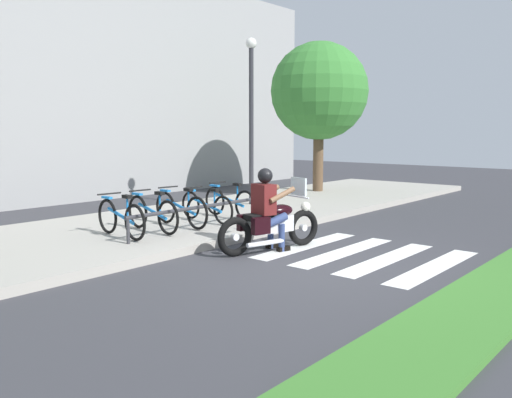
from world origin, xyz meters
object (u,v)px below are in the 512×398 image
(bike_rack, at_px, (200,209))
(street_lamp, at_px, (251,107))
(bicycle_4, at_px, (230,202))
(bicycle_1, at_px, (152,213))
(bicycle_3, at_px, (206,206))
(rider, at_px, (268,204))
(bicycle_0, at_px, (121,218))
(bicycle_2, at_px, (181,209))
(motorcycle, at_px, (271,224))
(tree_near_rack, at_px, (319,92))

(bike_rack, height_order, street_lamp, street_lamp)
(bicycle_4, bearing_deg, bicycle_1, -180.00)
(bicycle_3, distance_m, bicycle_4, 0.72)
(rider, xyz_separation_m, bicycle_3, (0.80, 2.33, -0.35))
(bicycle_4, bearing_deg, bicycle_0, -179.99)
(bicycle_0, xyz_separation_m, bike_rack, (1.45, -0.55, 0.05))
(rider, bearing_deg, bicycle_2, 88.04)
(rider, bearing_deg, motorcycle, -17.04)
(tree_near_rack, bearing_deg, rider, -152.33)
(motorcycle, xyz_separation_m, rider, (-0.07, 0.02, 0.37))
(rider, relative_size, bicycle_0, 0.90)
(bicycle_0, bearing_deg, bicycle_4, 0.01)
(motorcycle, relative_size, bicycle_0, 1.31)
(motorcycle, distance_m, bicycle_3, 2.46)
(bicycle_3, xyz_separation_m, tree_near_rack, (6.48, 1.49, 2.81))
(rider, xyz_separation_m, street_lamp, (3.54, 3.42, 1.84))
(bike_rack, bearing_deg, bicycle_0, 159.06)
(rider, height_order, bicycle_1, rider)
(street_lamp, bearing_deg, rider, -135.98)
(bike_rack, bearing_deg, bicycle_4, 20.94)
(street_lamp, bearing_deg, bicycle_1, -165.35)
(bicycle_0, relative_size, bicycle_3, 0.95)
(bicycle_4, relative_size, street_lamp, 0.38)
(bicycle_4, distance_m, street_lamp, 3.15)
(motorcycle, xyz_separation_m, street_lamp, (3.46, 3.44, 2.21))
(bicycle_4, bearing_deg, bike_rack, -159.06)
(bicycle_4, bearing_deg, bicycle_2, -180.00)
(motorcycle, relative_size, street_lamp, 0.47)
(rider, relative_size, street_lamp, 0.33)
(rider, bearing_deg, tree_near_rack, 27.67)
(rider, height_order, bike_rack, rider)
(street_lamp, distance_m, tree_near_rack, 3.82)
(bicycle_3, height_order, bicycle_4, bicycle_4)
(bicycle_3, relative_size, tree_near_rack, 0.35)
(motorcycle, distance_m, bicycle_2, 2.35)
(bicycle_3, bearing_deg, bicycle_2, -179.90)
(bicycle_1, bearing_deg, bicycle_3, 0.05)
(bicycle_4, height_order, bike_rack, bicycle_4)
(bicycle_1, distance_m, bicycle_3, 1.45)
(motorcycle, distance_m, bike_rack, 1.80)
(bicycle_0, bearing_deg, bicycle_3, 0.04)
(bicycle_2, bearing_deg, bicycle_0, -179.99)
(tree_near_rack, bearing_deg, street_lamp, -173.91)
(bicycle_2, height_order, bike_rack, bicycle_2)
(bicycle_1, distance_m, bike_rack, 0.91)
(rider, xyz_separation_m, bike_rack, (0.08, 1.77, -0.27))
(bike_rack, xyz_separation_m, street_lamp, (3.46, 1.65, 2.11))
(bicycle_4, height_order, tree_near_rack, tree_near_rack)
(motorcycle, relative_size, bicycle_2, 1.22)
(rider, height_order, bicycle_0, rider)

